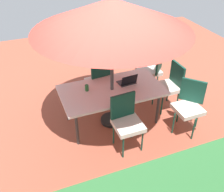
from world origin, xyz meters
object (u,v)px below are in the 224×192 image
object	(u,v)px
chair_north	(127,120)
chair_northwest	(189,104)
patio_umbrella	(112,15)
cup	(87,88)
chair_west	(170,84)
chair_southwest	(152,69)
chair_south	(99,82)
laptop	(127,82)
dining_table	(112,92)

from	to	relation	value
chair_north	chair_northwest	bearing A→B (deg)	-4.32
patio_umbrella	cup	distance (m)	1.37
chair_northwest	chair_west	xyz separation A→B (m)	(-0.04, -0.72, 0.00)
chair_southwest	chair_south	bearing A→B (deg)	-43.01
chair_south	laptop	size ratio (longest dim) A/B	2.90
chair_southwest	chair_northwest	distance (m)	1.41
dining_table	cup	distance (m)	0.47
patio_umbrella	chair_north	distance (m)	1.69
chair_south	chair_north	size ratio (longest dim) A/B	1.00
chair_south	chair_north	distance (m)	1.33
chair_northwest	cup	size ratio (longest dim) A/B	8.62
dining_table	laptop	xyz separation A→B (m)	(-0.34, -0.07, 0.10)
chair_northwest	cup	xyz separation A→B (m)	(1.65, -0.82, 0.25)
patio_umbrella	chair_west	bearing A→B (deg)	-178.81
chair_north	cup	world-z (taller)	chair_north
chair_northwest	chair_west	size ratio (longest dim) A/B	1.00
chair_north	chair_west	world-z (taller)	same
patio_umbrella	chair_north	bearing A→B (deg)	89.07
patio_umbrella	chair_south	world-z (taller)	patio_umbrella
chair_southwest	chair_north	bearing A→B (deg)	2.20
dining_table	cup	size ratio (longest dim) A/B	16.42
chair_west	laptop	bearing A→B (deg)	-92.94
chair_west	laptop	world-z (taller)	chair_west
chair_southwest	laptop	distance (m)	1.12
chair_west	laptop	size ratio (longest dim) A/B	2.90
laptop	cup	xyz separation A→B (m)	(0.77, -0.05, 0.01)
patio_umbrella	chair_south	xyz separation A→B (m)	(0.03, -0.64, -1.54)
chair_south	cup	size ratio (longest dim) A/B	8.62
dining_table	chair_southwest	xyz separation A→B (m)	(-1.22, -0.71, -0.14)
chair_northwest	dining_table	bearing A→B (deg)	-163.04
dining_table	patio_umbrella	xyz separation A→B (m)	(0.00, 0.00, 1.40)
chair_southwest	chair_north	distance (m)	1.87
chair_southwest	chair_west	xyz separation A→B (m)	(-0.03, 0.69, 0.00)
chair_south	chair_southwest	bearing A→B (deg)	177.76
chair_southwest	chair_west	distance (m)	0.69
patio_umbrella	chair_west	world-z (taller)	patio_umbrella
chair_southwest	chair_south	size ratio (longest dim) A/B	1.00
chair_north	chair_south	bearing A→B (deg)	86.95
dining_table	patio_umbrella	world-z (taller)	patio_umbrella
chair_northwest	laptop	bearing A→B (deg)	-174.40
patio_umbrella	chair_southwest	distance (m)	2.09
chair_north	chair_west	xyz separation A→B (m)	(-1.26, -0.71, 0.00)
patio_umbrella	chair_northwest	world-z (taller)	patio_umbrella
chair_south	chair_northwest	bearing A→B (deg)	127.44
patio_umbrella	cup	world-z (taller)	patio_umbrella
chair_west	cup	size ratio (longest dim) A/B	8.62
dining_table	patio_umbrella	size ratio (longest dim) A/B	0.73
patio_umbrella	cup	xyz separation A→B (m)	(0.43, -0.12, -1.29)
laptop	chair_northwest	bearing A→B (deg)	134.49
chair_southwest	laptop	size ratio (longest dim) A/B	2.90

